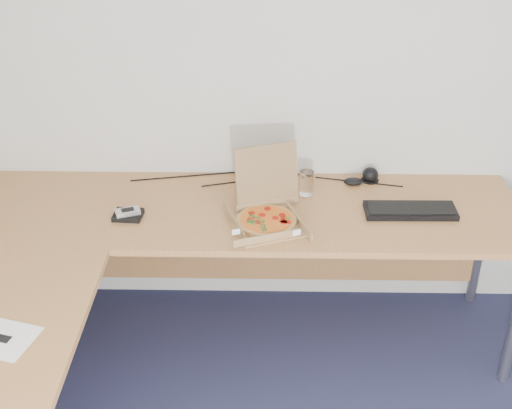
{
  "coord_description": "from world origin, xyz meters",
  "views": [
    {
      "loc": [
        -0.4,
        -1.28,
        2.3
      ],
      "look_at": [
        -0.45,
        1.28,
        0.82
      ],
      "focal_mm": 48.14,
      "sensor_mm": 36.0,
      "label": 1
    }
  ],
  "objects_px": {
    "desk": "(162,267)",
    "wallet": "(128,215)",
    "drinking_glass": "(307,183)",
    "pizza_box": "(266,216)",
    "keyboard": "(410,211)"
  },
  "relations": [
    {
      "from": "wallet",
      "to": "pizza_box",
      "type": "bearing_deg",
      "value": 0.43
    },
    {
      "from": "desk",
      "to": "pizza_box",
      "type": "xyz_separation_m",
      "value": [
        0.42,
        0.3,
        0.06
      ]
    },
    {
      "from": "keyboard",
      "to": "wallet",
      "type": "height_order",
      "value": "keyboard"
    },
    {
      "from": "drinking_glass",
      "to": "wallet",
      "type": "distance_m",
      "value": 0.83
    },
    {
      "from": "pizza_box",
      "to": "wallet",
      "type": "bearing_deg",
      "value": 156.42
    },
    {
      "from": "drinking_glass",
      "to": "keyboard",
      "type": "distance_m",
      "value": 0.49
    },
    {
      "from": "keyboard",
      "to": "wallet",
      "type": "xyz_separation_m",
      "value": [
        -1.25,
        -0.06,
        -0.0
      ]
    },
    {
      "from": "pizza_box",
      "to": "drinking_glass",
      "type": "bearing_deg",
      "value": 35.3
    },
    {
      "from": "desk",
      "to": "keyboard",
      "type": "bearing_deg",
      "value": 20.56
    },
    {
      "from": "drinking_glass",
      "to": "wallet",
      "type": "xyz_separation_m",
      "value": [
        -0.8,
        -0.23,
        -0.05
      ]
    },
    {
      "from": "desk",
      "to": "pizza_box",
      "type": "relative_size",
      "value": 7.4
    },
    {
      "from": "desk",
      "to": "wallet",
      "type": "height_order",
      "value": "wallet"
    },
    {
      "from": "drinking_glass",
      "to": "wallet",
      "type": "bearing_deg",
      "value": -164.03
    },
    {
      "from": "keyboard",
      "to": "desk",
      "type": "bearing_deg",
      "value": -160.08
    },
    {
      "from": "desk",
      "to": "drinking_glass",
      "type": "distance_m",
      "value": 0.83
    }
  ]
}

